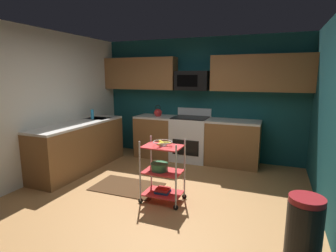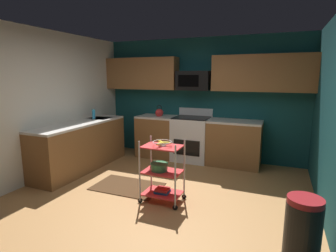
{
  "view_description": "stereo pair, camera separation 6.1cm",
  "coord_description": "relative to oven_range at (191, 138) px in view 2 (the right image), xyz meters",
  "views": [
    {
      "loc": [
        1.55,
        -3.29,
        1.8
      ],
      "look_at": [
        0.06,
        0.42,
        1.05
      ],
      "focal_mm": 28.66,
      "sensor_mm": 36.0,
      "label": 1
    },
    {
      "loc": [
        1.61,
        -3.27,
        1.8
      ],
      "look_at": [
        0.06,
        0.42,
        1.05
      ],
      "focal_mm": 28.66,
      "sensor_mm": 36.0,
      "label": 2
    }
  ],
  "objects": [
    {
      "name": "oven_range",
      "position": [
        0.0,
        0.0,
        0.0
      ],
      "size": [
        0.76,
        0.65,
        1.1
      ],
      "color": "white",
      "rests_on": "ground"
    },
    {
      "name": "mixing_bowl_large",
      "position": [
        0.17,
        -2.04,
        0.04
      ],
      "size": [
        0.25,
        0.25,
        0.11
      ],
      "color": "#387F4C",
      "rests_on": "rolling_cart"
    },
    {
      "name": "microwave",
      "position": [
        -0.0,
        0.1,
        1.22
      ],
      "size": [
        0.7,
        0.39,
        0.4
      ],
      "color": "black"
    },
    {
      "name": "floor",
      "position": [
        0.1,
        -2.1,
        -0.5
      ],
      "size": [
        4.4,
        4.8,
        0.04
      ],
      "primitive_type": "cube",
      "color": "#A87542",
      "rests_on": "ground"
    },
    {
      "name": "wall_left",
      "position": [
        -2.13,
        -2.1,
        0.82
      ],
      "size": [
        0.06,
        4.8,
        2.6
      ],
      "primitive_type": "cube",
      "color": "silver",
      "rests_on": "ground"
    },
    {
      "name": "wall_back",
      "position": [
        0.1,
        0.33,
        0.82
      ],
      "size": [
        4.52,
        0.06,
        2.6
      ],
      "primitive_type": "cube",
      "color": "#14474C",
      "rests_on": "ground"
    },
    {
      "name": "fruit_bowl",
      "position": [
        0.22,
        -2.04,
        0.4
      ],
      "size": [
        0.27,
        0.27,
        0.07
      ],
      "color": "silver",
      "rests_on": "rolling_cart"
    },
    {
      "name": "counter_run",
      "position": [
        -0.76,
        -0.62,
        -0.01
      ],
      "size": [
        3.53,
        2.74,
        0.92
      ],
      "color": "brown",
      "rests_on": "ground"
    },
    {
      "name": "kettle",
      "position": [
        -0.76,
        -0.0,
        0.52
      ],
      "size": [
        0.21,
        0.18,
        0.26
      ],
      "color": "red",
      "rests_on": "counter_run"
    },
    {
      "name": "trash_can",
      "position": [
        2.0,
        -2.68,
        -0.15
      ],
      "size": [
        0.34,
        0.42,
        0.66
      ],
      "color": "black",
      "rests_on": "ground"
    },
    {
      "name": "book_stack",
      "position": [
        0.22,
        -2.04,
        -0.32
      ],
      "size": [
        0.21,
        0.19,
        0.07
      ],
      "color": "#1E4C8C",
      "rests_on": "rolling_cart"
    },
    {
      "name": "rolling_cart",
      "position": [
        0.22,
        -2.04,
        -0.03
      ],
      "size": [
        0.61,
        0.39,
        0.91
      ],
      "color": "silver",
      "rests_on": "ground"
    },
    {
      "name": "upper_cabinets",
      "position": [
        0.12,
        0.13,
        1.37
      ],
      "size": [
        4.4,
        0.33,
        0.7
      ],
      "color": "brown"
    },
    {
      "name": "dish_soap_bottle",
      "position": [
        -1.83,
        -0.92,
        0.54
      ],
      "size": [
        0.06,
        0.06,
        0.2
      ],
      "primitive_type": "cylinder",
      "color": "#2D8CBF",
      "rests_on": "counter_run"
    },
    {
      "name": "floor_rug",
      "position": [
        -0.52,
        -1.8,
        -0.47
      ],
      "size": [
        1.11,
        0.72,
        0.01
      ],
      "primitive_type": "cube",
      "rotation": [
        0.0,
        0.0,
        0.02
      ],
      "color": "#472D19",
      "rests_on": "ground"
    }
  ]
}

